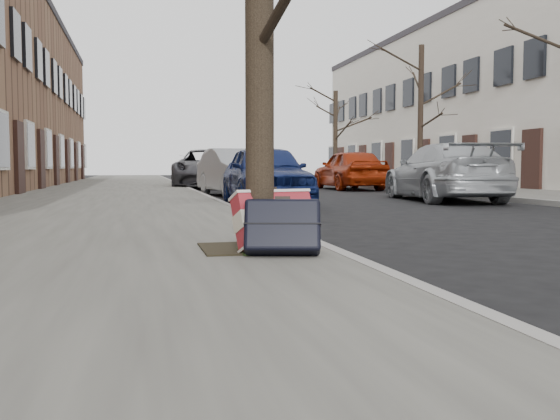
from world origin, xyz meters
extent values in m
plane|color=black|center=(0.00, 0.00, 0.00)|extent=(120.00, 120.00, 0.00)
cube|color=slate|center=(-3.70, 15.00, 0.06)|extent=(5.00, 70.00, 0.12)
cube|color=slate|center=(7.80, 15.00, 0.06)|extent=(4.00, 70.00, 0.12)
cube|color=black|center=(-2.00, 1.20, 0.13)|extent=(0.85, 0.85, 0.02)
cube|color=maroon|center=(-1.81, 0.98, 0.39)|extent=(0.77, 0.54, 0.54)
cube|color=black|center=(-1.80, 0.71, 0.37)|extent=(0.70, 0.50, 0.49)
imported|color=#111D52|center=(-0.20, 9.29, 0.69)|extent=(1.67, 4.04, 1.37)
imported|color=#9B9FA2|center=(-0.16, 13.63, 0.69)|extent=(2.02, 4.37, 1.39)
imported|color=#353539|center=(-0.29, 20.72, 0.78)|extent=(3.20, 5.85, 1.55)
imported|color=#A9ADB1|center=(4.53, 10.03, 0.71)|extent=(2.56, 5.10, 1.42)
imported|color=#962409|center=(4.71, 17.79, 0.75)|extent=(1.82, 4.42, 1.50)
cylinder|color=black|center=(7.20, 17.06, 2.71)|extent=(0.20, 0.20, 5.18)
cylinder|color=black|center=(7.20, 27.23, 2.47)|extent=(0.23, 0.23, 4.71)
camera|label=1|loc=(-2.97, -4.31, 0.86)|focal=40.00mm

